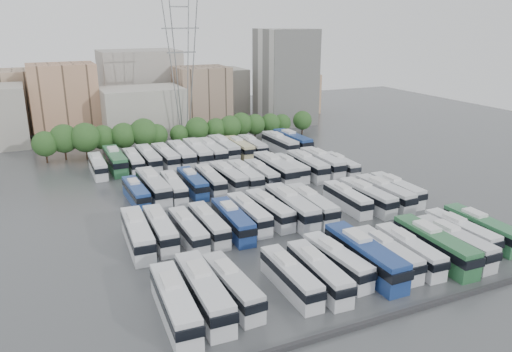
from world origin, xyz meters
name	(u,v)px	position (x,y,z in m)	size (l,w,h in m)	color
ground	(265,208)	(0.00, 0.00, 0.00)	(220.00, 220.00, 0.00)	#424447
parapet	(404,313)	(0.00, -33.00, 0.25)	(56.00, 0.50, 0.50)	#2D2D30
tree_line	(172,131)	(-3.31, 42.06, 4.21)	(66.39, 7.63, 7.92)	black
city_buildings	(127,98)	(-7.46, 71.86, 7.87)	(102.00, 35.00, 20.00)	#9E998E
apartment_tower	(285,77)	(34.00, 58.00, 13.00)	(14.00, 14.00, 26.00)	silver
electricity_pylon	(182,63)	(2.00, 50.00, 18.66)	(9.00, 6.91, 33.83)	slate
bus_r0_s0	(175,303)	(-21.47, -24.12, 1.92)	(3.34, 12.58, 3.91)	silver
bus_r0_s1	(204,291)	(-18.17, -23.32, 2.00)	(3.17, 13.05, 4.07)	silver
bus_r0_s2	(232,285)	(-14.94, -23.09, 1.77)	(3.02, 11.58, 3.60)	silver
bus_r0_s4	(291,276)	(-8.27, -23.92, 1.72)	(2.57, 11.19, 3.50)	silver
bus_r0_s5	(318,272)	(-4.96, -24.37, 1.78)	(3.01, 11.67, 3.63)	silver
bus_r0_s6	(337,260)	(-1.50, -22.83, 1.74)	(3.00, 11.40, 3.55)	silver
bus_r0_s7	(364,255)	(1.80, -23.70, 2.09)	(3.07, 13.58, 4.25)	navy
bus_r0_s8	(387,253)	(5.06, -23.75, 1.73)	(2.67, 11.28, 3.53)	silver
bus_r0_s9	(409,250)	(8.11, -24.24, 1.74)	(3.01, 11.39, 3.54)	silver
bus_r0_s10	(434,245)	(11.57, -24.82, 2.02)	(3.34, 13.19, 4.11)	#2C683C
bus_r0_s11	(454,242)	(14.70, -24.95, 1.85)	(2.70, 12.00, 3.76)	silver
bus_r0_s12	(461,232)	(18.04, -22.91, 1.74)	(2.64, 11.33, 3.54)	silver
bus_r0_s13	(482,228)	(21.41, -23.23, 1.84)	(2.79, 11.98, 3.75)	#2F6E43
bus_r1_s0	(137,233)	(-21.36, -5.83, 1.94)	(3.37, 12.69, 3.94)	silver
bus_r1_s1	(160,229)	(-18.20, -5.26, 1.81)	(2.91, 11.79, 3.68)	silver
bus_r1_s2	(188,230)	(-14.80, -6.99, 1.72)	(2.56, 11.22, 3.51)	silver
bus_r1_s3	(209,224)	(-11.67, -6.38, 1.74)	(2.48, 11.31, 3.55)	silver
bus_r1_s4	(233,220)	(-8.20, -6.67, 1.83)	(3.00, 11.99, 3.74)	navy
bus_r1_s5	(249,213)	(-5.04, -5.09, 1.77)	(2.55, 11.51, 3.61)	silver
bus_r1_s6	(269,209)	(-1.64, -4.95, 1.79)	(3.09, 11.71, 3.64)	white
bus_r1_s7	(292,206)	(1.60, -5.93, 2.05)	(3.28, 13.39, 4.18)	silver
bus_r1_s8	(312,205)	(4.94, -6.16, 1.90)	(3.13, 12.41, 3.86)	silver
bus_r1_s10	(347,198)	(11.67, -5.71, 1.70)	(2.71, 11.08, 3.46)	white
bus_r1_s11	(367,196)	(14.91, -6.56, 1.85)	(2.95, 12.06, 3.76)	silver
bus_r1_s12	(384,193)	(18.36, -6.51, 1.88)	(3.11, 12.29, 3.83)	silver
bus_r1_s13	(397,189)	(21.57, -5.65, 1.78)	(2.57, 11.58, 3.63)	silver
bus_r2_s1	(136,193)	(-18.09, 11.02, 1.69)	(2.65, 11.00, 3.43)	navy
bus_r2_s2	(153,186)	(-15.02, 11.92, 2.04)	(3.20, 13.30, 4.15)	silver
bus_r2_s3	(174,187)	(-11.76, 11.04, 1.72)	(2.96, 11.30, 3.51)	silver
bus_r2_s4	(192,183)	(-8.20, 11.90, 1.76)	(2.57, 11.43, 3.58)	navy
bus_r2_s5	(210,180)	(-4.90, 11.93, 1.76)	(2.86, 11.48, 3.58)	silver
bus_r2_s6	(228,177)	(-1.56, 11.95, 1.87)	(3.17, 12.25, 3.81)	silver
bus_r2_s7	(245,176)	(1.44, 11.38, 1.86)	(2.94, 12.13, 3.79)	silver
bus_r2_s8	(261,174)	(4.82, 11.60, 1.73)	(2.65, 11.29, 3.53)	silver
bus_r2_s9	(275,168)	(8.15, 12.52, 2.10)	(2.97, 13.61, 4.27)	silver
bus_r2_s10	(290,167)	(11.41, 12.88, 1.76)	(2.58, 11.43, 3.58)	silver
bus_r2_s11	(307,165)	(14.86, 12.20, 1.97)	(3.12, 12.83, 4.00)	silver
bus_r2_s12	(322,162)	(18.35, 12.53, 2.02)	(3.09, 13.16, 4.11)	silver
bus_r2_s13	(341,165)	(21.42, 10.71, 1.66)	(2.82, 10.86, 3.38)	silver
bus_r3_s0	(98,166)	(-21.65, 29.54, 1.72)	(2.52, 11.16, 3.50)	silver
bus_r3_s1	(115,160)	(-18.07, 31.07, 2.02)	(2.95, 13.14, 4.12)	#2E6D40
bus_r3_s2	(133,161)	(-14.80, 29.56, 1.78)	(2.80, 11.61, 3.62)	silver
bus_r3_s3	(149,158)	(-11.70, 29.86, 1.93)	(2.74, 12.55, 3.94)	silver
bus_r3_s4	(166,157)	(-8.23, 29.72, 1.93)	(3.02, 12.56, 3.92)	silver
bus_r3_s5	(182,155)	(-4.99, 29.35, 2.04)	(3.33, 13.35, 4.16)	silver
bus_r3_s6	(197,153)	(-1.58, 29.35, 2.10)	(3.58, 13.73, 4.27)	silver
bus_r3_s7	(211,151)	(1.44, 29.33, 2.04)	(2.97, 13.25, 4.15)	silver
bus_r3_s8	(224,148)	(5.02, 31.16, 2.01)	(3.04, 13.08, 4.09)	silver
bus_r3_s9	(239,148)	(8.39, 30.56, 1.84)	(2.63, 11.93, 3.74)	beige
bus_r3_s10	(253,146)	(11.50, 30.38, 1.84)	(3.05, 12.01, 3.74)	silver
bus_r3_s12	(280,143)	(17.94, 29.82, 1.98)	(3.10, 12.93, 4.04)	silver
bus_r3_s13	(292,141)	(21.35, 30.25, 2.05)	(3.47, 13.44, 4.18)	navy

